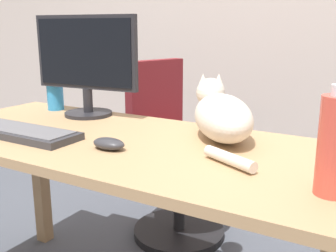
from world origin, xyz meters
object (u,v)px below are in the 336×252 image
(computer_mouse, at_px, (109,144))
(keyboard, at_px, (22,132))
(water_bottle, at_px, (336,145))
(spray_bottle, at_px, (55,86))
(office_chair, at_px, (173,162))
(cat, at_px, (221,114))
(monitor, at_px, (86,62))

(computer_mouse, bearing_deg, keyboard, -175.47)
(water_bottle, height_order, spray_bottle, water_bottle)
(office_chair, xyz_separation_m, keyboard, (-0.13, -0.83, 0.34))
(spray_bottle, bearing_deg, computer_mouse, -31.32)
(cat, height_order, spray_bottle, spray_bottle)
(spray_bottle, bearing_deg, cat, -4.22)
(keyboard, relative_size, water_bottle, 1.77)
(office_chair, distance_m, keyboard, 0.91)
(monitor, bearing_deg, computer_mouse, -41.69)
(keyboard, relative_size, spray_bottle, 1.92)
(office_chair, relative_size, computer_mouse, 8.40)
(office_chair, height_order, water_bottle, water_bottle)
(keyboard, distance_m, water_bottle, 1.01)
(monitor, xyz_separation_m, cat, (0.63, -0.04, -0.15))
(computer_mouse, distance_m, spray_bottle, 0.70)
(office_chair, xyz_separation_m, computer_mouse, (0.23, -0.80, 0.34))
(office_chair, distance_m, cat, 0.80)
(office_chair, distance_m, spray_bottle, 0.72)
(monitor, relative_size, spray_bottle, 2.09)
(monitor, bearing_deg, water_bottle, -19.17)
(monitor, relative_size, cat, 0.93)
(computer_mouse, bearing_deg, water_bottle, -1.44)
(cat, distance_m, computer_mouse, 0.39)
(cat, relative_size, computer_mouse, 4.69)
(keyboard, xyz_separation_m, cat, (0.60, 0.33, 0.07))
(office_chair, xyz_separation_m, monitor, (-0.15, -0.46, 0.55))
(keyboard, bearing_deg, monitor, 93.75)
(spray_bottle, bearing_deg, office_chair, 50.73)
(monitor, relative_size, computer_mouse, 4.37)
(keyboard, relative_size, computer_mouse, 4.00)
(cat, xyz_separation_m, computer_mouse, (-0.24, -0.30, -0.06))
(water_bottle, bearing_deg, monitor, 160.83)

